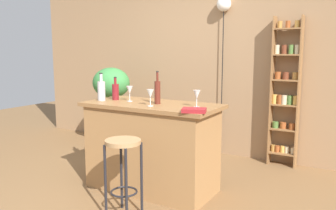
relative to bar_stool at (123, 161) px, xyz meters
name	(u,v)px	position (x,y,z in m)	size (l,w,h in m)	color
ground	(136,199)	(-0.12, 0.35, -0.51)	(12.00, 12.00, 0.00)	brown
back_wall	(215,54)	(-0.12, 2.30, 0.89)	(6.40, 0.10, 2.80)	#997551
kitchen_counter	(152,146)	(-0.12, 0.65, -0.05)	(1.42, 0.67, 0.92)	#9E7042
bar_stool	(123,161)	(0.00, 0.00, 0.00)	(0.31, 0.31, 0.69)	black
spice_shelf	(285,93)	(0.89, 2.15, 0.43)	(0.35, 0.15, 1.87)	olive
plant_stool	(112,135)	(-1.45, 1.62, -0.29)	(0.29, 0.29, 0.43)	#2D2823
potted_plant	(111,87)	(-1.45, 1.62, 0.42)	(0.55, 0.50, 0.78)	#935B3D
bottle_vinegar	(101,90)	(-0.71, 0.55, 0.52)	(0.08, 0.08, 0.30)	#B2B2B7
bottle_spirits_clear	(115,91)	(-0.61, 0.67, 0.51)	(0.07, 0.07, 0.25)	maroon
bottle_soda_blue	(157,92)	(-0.05, 0.65, 0.54)	(0.06, 0.06, 0.33)	#5B2319
wine_glass_left	(197,95)	(0.38, 0.66, 0.53)	(0.07, 0.07, 0.16)	silver
wine_glass_center	(150,94)	(-0.04, 0.49, 0.53)	(0.07, 0.07, 0.16)	silver
wine_glass_right	(130,90)	(-0.40, 0.65, 0.53)	(0.07, 0.07, 0.16)	silver
cookbook	(194,110)	(0.49, 0.40, 0.43)	(0.21, 0.15, 0.04)	maroon
pendant_globe_light	(224,7)	(0.03, 2.19, 1.52)	(0.19, 0.19, 2.16)	black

